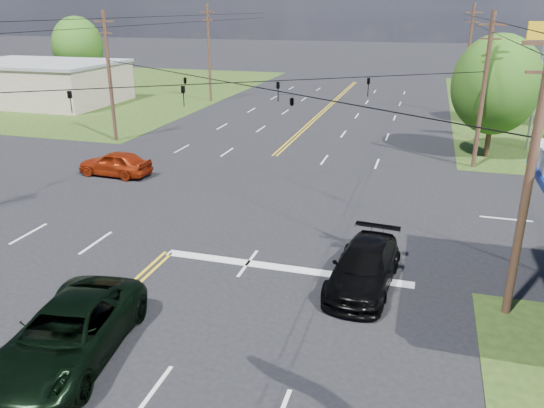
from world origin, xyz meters
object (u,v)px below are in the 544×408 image
(retail_nw, at_px, (40,84))
(pole_left_far, at_px, (209,52))
(tree_far_l, at_px, (78,46))
(pole_se, at_px, (530,173))
(pole_right_far, at_px, (468,58))
(tree_right_b, at_px, (512,75))
(pole_nw, at_px, (110,75))
(pole_ne, at_px, (484,90))
(suv_black, at_px, (364,267))
(tree_right_a, at_px, (496,85))
(pickup_dkgreen, at_px, (68,333))

(retail_nw, relative_size, pole_left_far, 1.60)
(pole_left_far, relative_size, tree_far_l, 1.15)
(pole_se, height_order, pole_right_far, pole_right_far)
(tree_right_b, distance_m, tree_far_l, 49.17)
(pole_nw, bearing_deg, pole_left_far, 90.00)
(pole_ne, height_order, tree_far_l, pole_ne)
(pole_right_far, bearing_deg, tree_right_b, -48.81)
(retail_nw, xyz_separation_m, pole_se, (43.00, -31.00, 2.92))
(tree_right_b, xyz_separation_m, suv_black, (-8.34, -32.50, -3.46))
(tree_right_b, height_order, suv_black, tree_right_b)
(tree_right_a, height_order, suv_black, tree_right_a)
(tree_right_b, xyz_separation_m, tree_far_l, (-48.50, 8.00, 0.98))
(pole_left_far, distance_m, tree_far_l, 19.42)
(pole_nw, distance_m, suv_black, 27.77)
(pole_right_far, xyz_separation_m, tree_right_a, (1.00, -16.00, -0.30))
(pole_left_far, height_order, pickup_dkgreen, pole_left_far)
(retail_nw, xyz_separation_m, tree_right_b, (46.50, 2.00, 2.22))
(pole_se, distance_m, pole_ne, 18.00)
(pole_se, relative_size, pole_nw, 1.00)
(tree_right_b, bearing_deg, tree_far_l, 170.63)
(retail_nw, distance_m, tree_right_a, 45.21)
(pole_right_far, distance_m, tree_far_l, 45.18)
(pole_nw, relative_size, suv_black, 1.81)
(pole_nw, relative_size, pickup_dkgreen, 1.58)
(pole_se, xyz_separation_m, pole_ne, (0.00, 18.00, 0.00))
(tree_right_b, bearing_deg, suv_black, -104.39)
(pole_nw, height_order, pole_left_far, pole_left_far)
(pole_left_far, height_order, pole_right_far, same)
(tree_right_b, height_order, pickup_dkgreen, tree_right_b)
(pole_right_far, bearing_deg, retail_nw, -172.06)
(pole_se, relative_size, pole_right_far, 0.95)
(tree_right_b, distance_m, suv_black, 33.73)
(pole_se, distance_m, suv_black, 6.40)
(retail_nw, bearing_deg, pickup_dkgreen, -50.66)
(pickup_dkgreen, bearing_deg, pole_right_far, 66.20)
(pole_left_far, xyz_separation_m, tree_right_a, (27.00, -16.00, -0.30))
(tree_right_b, bearing_deg, tree_right_a, -101.77)
(pole_ne, relative_size, tree_right_b, 1.34)
(tree_far_l, bearing_deg, pickup_dkgreen, -55.46)
(pole_ne, relative_size, pole_right_far, 0.95)
(pole_right_far, bearing_deg, pole_left_far, 180.00)
(pole_se, bearing_deg, tree_right_a, 87.27)
(tree_right_b, bearing_deg, pole_ne, -103.13)
(retail_nw, distance_m, pickup_dkgreen, 48.13)
(pole_ne, bearing_deg, tree_far_l, 152.93)
(pole_nw, relative_size, pole_left_far, 0.95)
(pole_nw, height_order, pole_right_far, pole_right_far)
(pole_right_far, xyz_separation_m, tree_far_l, (-45.00, 4.00, 0.03))
(pole_se, bearing_deg, pole_nw, 145.30)
(suv_black, bearing_deg, pole_right_far, 87.10)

